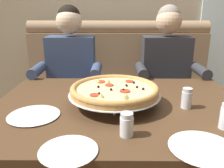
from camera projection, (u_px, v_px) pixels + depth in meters
booth_bench at (118, 99)px, 2.30m from camera, size 1.81×0.78×1.13m
dining_table at (121, 117)px, 1.30m from camera, size 1.38×1.00×0.74m
diner_left at (70, 75)px, 1.96m from camera, size 0.54×0.64×1.27m
diner_right at (167, 75)px, 1.95m from camera, size 0.54×0.64×1.27m
pizza at (114, 90)px, 1.24m from camera, size 0.49×0.49×0.12m
shaker_oregano at (187, 100)px, 1.21m from camera, size 0.05×0.05×0.11m
shaker_pepper_flakes at (127, 126)px, 0.94m from camera, size 0.06×0.06×0.10m
plate_near_left at (203, 146)px, 0.86m from camera, size 0.25×0.25×0.02m
plate_near_right at (68, 149)px, 0.85m from camera, size 0.22×0.22×0.02m
plate_far_side at (34, 114)px, 1.13m from camera, size 0.25×0.25×0.02m
patio_chair at (213, 61)px, 3.37m from camera, size 0.40×0.40×0.86m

